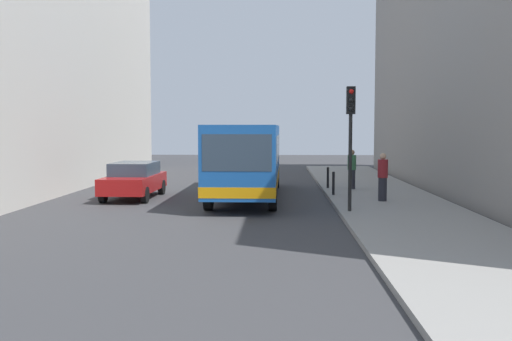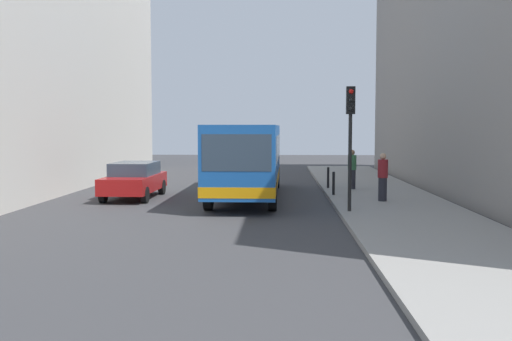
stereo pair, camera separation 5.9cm
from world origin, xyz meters
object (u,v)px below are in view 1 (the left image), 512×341
object	(u,v)px
bus	(248,156)
car_beside_bus	(134,179)
pedestrian_near_signal	(383,177)
pedestrian_mid_sidewalk	(352,169)
bollard_near	(333,183)
traffic_light	(351,125)
bollard_mid	(328,178)

from	to	relation	value
bus	car_beside_bus	distance (m)	4.78
pedestrian_near_signal	pedestrian_mid_sidewalk	distance (m)	4.41
bollard_near	pedestrian_mid_sidewalk	xyz separation A→B (m)	(1.04, 2.39, 0.41)
pedestrian_near_signal	pedestrian_mid_sidewalk	size ratio (longest dim) A/B	1.02
bus	traffic_light	xyz separation A→B (m)	(3.64, -5.01, 1.28)
bus	car_beside_bus	bearing A→B (deg)	7.48
bollard_near	pedestrian_near_signal	distance (m)	2.62
bus	bollard_mid	xyz separation A→B (m)	(3.54, 2.44, -1.10)
bollard_near	pedestrian_near_signal	size ratio (longest dim) A/B	0.53
bus	car_beside_bus	world-z (taller)	bus
car_beside_bus	pedestrian_near_signal	world-z (taller)	pedestrian_near_signal
pedestrian_mid_sidewalk	traffic_light	bearing A→B (deg)	25.76
car_beside_bus	pedestrian_mid_sidewalk	bearing A→B (deg)	-162.83
car_beside_bus	traffic_light	xyz separation A→B (m)	(8.29, -4.45, 2.22)
pedestrian_mid_sidewalk	bollard_near	bearing A→B (deg)	9.73
bus	traffic_light	bearing A→B (deg)	126.64
pedestrian_near_signal	bollard_near	bearing A→B (deg)	131.63
bollard_near	bus	bearing A→B (deg)	175.52
bus	bollard_near	world-z (taller)	bus
traffic_light	pedestrian_near_signal	distance (m)	3.72
bus	pedestrian_mid_sidewalk	size ratio (longest dim) A/B	6.28
bollard_mid	bollard_near	bearing A→B (deg)	-90.00
bollard_mid	traffic_light	bearing A→B (deg)	-89.23
traffic_light	pedestrian_near_signal	size ratio (longest dim) A/B	2.27
traffic_light	pedestrian_mid_sidewalk	distance (m)	7.45
traffic_light	bollard_near	xyz separation A→B (m)	(-0.10, 4.73, -2.38)
bollard_near	pedestrian_mid_sidewalk	bearing A→B (deg)	66.44
traffic_light	pedestrian_mid_sidewalk	bearing A→B (deg)	82.46
car_beside_bus	pedestrian_near_signal	size ratio (longest dim) A/B	2.46
bollard_near	pedestrian_mid_sidewalk	distance (m)	2.64
car_beside_bus	bollard_near	bearing A→B (deg)	-177.00
bollard_near	pedestrian_near_signal	bearing A→B (deg)	-50.02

